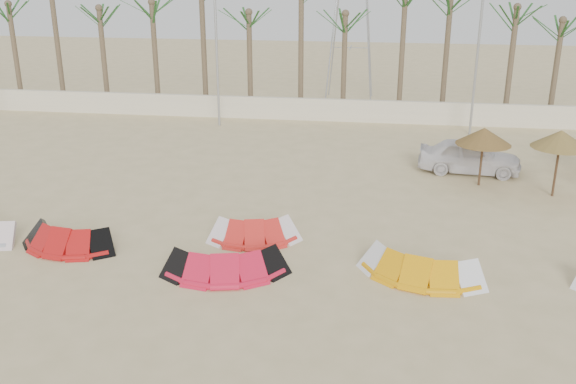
% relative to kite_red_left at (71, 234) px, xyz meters
% --- Properties ---
extents(ground, '(120.00, 120.00, 0.00)m').
position_rel_kite_red_left_xyz_m(ground, '(6.92, -3.31, -0.42)').
color(ground, '#D0B886').
rests_on(ground, ground).
extents(boundary_wall, '(60.00, 0.30, 1.30)m').
position_rel_kite_red_left_xyz_m(boundary_wall, '(6.92, 18.69, 0.23)').
color(boundary_wall, beige).
rests_on(boundary_wall, ground).
extents(palm_line, '(52.00, 4.00, 7.70)m').
position_rel_kite_red_left_xyz_m(palm_line, '(7.59, 20.19, 6.03)').
color(palm_line, brown).
rests_on(palm_line, ground).
extents(lamp_b, '(1.25, 0.14, 11.00)m').
position_rel_kite_red_left_xyz_m(lamp_b, '(0.96, 16.69, 5.35)').
color(lamp_b, '#A5A8AD').
rests_on(lamp_b, ground).
extents(lamp_c, '(1.25, 0.14, 11.00)m').
position_rel_kite_red_left_xyz_m(lamp_c, '(14.96, 16.69, 5.35)').
color(lamp_c, '#A5A8AD').
rests_on(lamp_c, ground).
extents(pylon, '(3.00, 3.00, 14.00)m').
position_rel_kite_red_left_xyz_m(pylon, '(7.92, 24.69, -0.42)').
color(pylon, '#A5A8AD').
rests_on(pylon, ground).
extents(kite_red_left, '(3.45, 1.93, 0.90)m').
position_rel_kite_red_left_xyz_m(kite_red_left, '(0.00, 0.00, 0.00)').
color(kite_red_left, '#AE1111').
rests_on(kite_red_left, ground).
extents(kite_red_mid, '(3.91, 2.19, 0.90)m').
position_rel_kite_red_left_xyz_m(kite_red_mid, '(5.59, -1.03, 0.00)').
color(kite_red_mid, red).
rests_on(kite_red_mid, ground).
extents(kite_red_right, '(3.26, 2.04, 0.90)m').
position_rel_kite_red_left_xyz_m(kite_red_right, '(5.99, 1.48, -0.00)').
color(kite_red_right, red).
rests_on(kite_red_right, ground).
extents(kite_orange, '(3.99, 2.44, 0.90)m').
position_rel_kite_red_left_xyz_m(kite_orange, '(11.42, -0.40, 0.00)').
color(kite_orange, orange).
rests_on(kite_orange, ground).
extents(parasol_left, '(2.29, 2.29, 2.50)m').
position_rel_kite_red_left_xyz_m(parasol_left, '(14.30, 8.20, 1.72)').
color(parasol_left, '#4C331E').
rests_on(parasol_left, ground).
extents(parasol_mid, '(2.25, 2.25, 2.73)m').
position_rel_kite_red_left_xyz_m(parasol_mid, '(17.07, 7.27, 1.96)').
color(parasol_mid, '#4C331E').
rests_on(parasol_mid, ground).
extents(car, '(4.60, 2.22, 1.51)m').
position_rel_kite_red_left_xyz_m(car, '(14.06, 9.88, 0.34)').
color(car, silver).
rests_on(car, ground).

